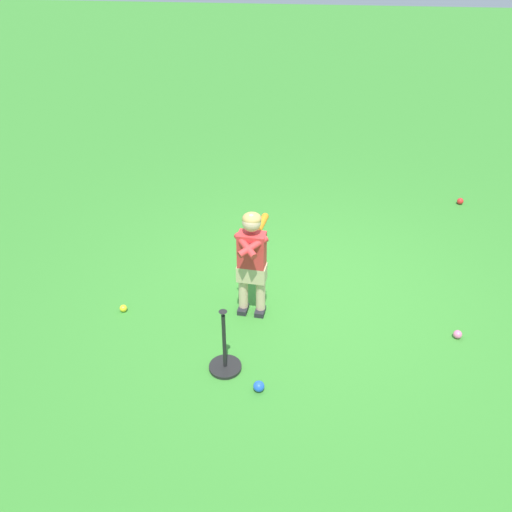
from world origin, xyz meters
TOP-DOWN VIEW (x-y plane):
  - ground_plane at (0.00, 0.00)m, footprint 40.00×40.00m
  - child_batter at (-0.51, -0.33)m, footprint 0.33×0.62m
  - play_ball_midfield at (-1.76, -0.48)m, footprint 0.07×0.07m
  - play_ball_near_batter at (1.41, -0.51)m, footprint 0.08×0.08m
  - play_ball_far_right at (1.97, 2.24)m, footprint 0.08×0.08m
  - play_ball_by_bucket at (-0.33, -1.36)m, footprint 0.09×0.09m
  - batting_tee at (-0.64, -1.14)m, footprint 0.28×0.28m

SIDE VIEW (x-z plane):
  - ground_plane at x=0.00m, z-range 0.00..0.00m
  - play_ball_midfield at x=-1.76m, z-range 0.00..0.07m
  - play_ball_near_batter at x=1.41m, z-range 0.00..0.08m
  - play_ball_far_right at x=1.97m, z-range 0.00..0.08m
  - play_ball_by_bucket at x=-0.33m, z-range 0.00..0.09m
  - batting_tee at x=-0.64m, z-range -0.21..0.41m
  - child_batter at x=-0.51m, z-range 0.11..1.19m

